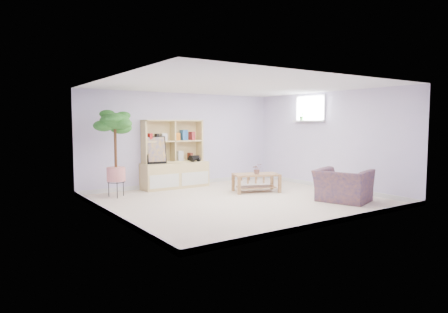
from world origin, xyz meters
TOP-DOWN VIEW (x-y plane):
  - floor at (0.00, 0.00)m, footprint 5.50×5.00m
  - ceiling at (0.00, 0.00)m, footprint 5.50×5.00m
  - walls at (0.00, 0.00)m, footprint 5.51×5.01m
  - baseboard at (0.00, 0.00)m, footprint 5.50×5.00m
  - window at (2.73, 0.60)m, footprint 0.10×0.98m
  - window_sill at (2.67, 0.60)m, footprint 0.14×1.00m
  - storage_unit at (-0.36, 2.24)m, footprint 1.71×0.58m
  - poster at (-0.89, 2.18)m, footprint 0.49×0.17m
  - toy_truck at (0.16, 2.17)m, footprint 0.36×0.26m
  - coffee_table at (0.95, 0.61)m, footprint 1.19×0.91m
  - table_plant at (0.92, 0.54)m, footprint 0.28×0.27m
  - floor_tree at (-2.02, 1.83)m, footprint 0.88×0.88m
  - armchair at (1.69, -1.33)m, footprint 1.19×1.27m
  - sill_plant at (2.67, 0.85)m, footprint 0.13×0.10m

SIDE VIEW (x-z plane):
  - floor at x=0.00m, z-range -0.01..0.01m
  - baseboard at x=0.00m, z-range 0.00..0.10m
  - coffee_table at x=0.95m, z-range 0.00..0.43m
  - armchair at x=1.69m, z-range 0.00..0.77m
  - table_plant at x=0.92m, z-range 0.43..0.68m
  - toy_truck at x=0.16m, z-range 0.64..0.82m
  - storage_unit at x=-0.36m, z-range 0.00..1.71m
  - floor_tree at x=-2.02m, z-range 0.00..1.93m
  - poster at x=-0.89m, z-range 0.64..1.31m
  - walls at x=0.00m, z-range 0.00..2.40m
  - window_sill at x=2.67m, z-range 1.66..1.70m
  - sill_plant at x=2.67m, z-range 1.70..1.93m
  - window at x=2.73m, z-range 1.66..2.34m
  - ceiling at x=0.00m, z-range 2.40..2.40m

